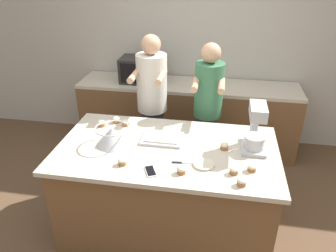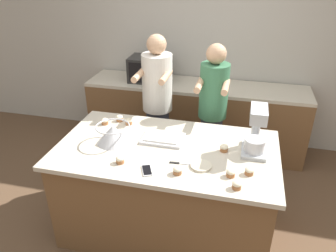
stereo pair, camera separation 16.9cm
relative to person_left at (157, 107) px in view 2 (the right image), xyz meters
name	(u,v)px [view 2 (the right image)]	position (x,y,z in m)	size (l,w,h in m)	color
ground_plane	(167,225)	(0.31, -0.82, -0.88)	(16.00, 16.00, 0.00)	brown
back_wall	(202,43)	(0.31, 1.09, 0.47)	(10.00, 0.06, 2.70)	#B2ADA3
island_counter	(167,189)	(0.31, -0.82, -0.43)	(1.88, 1.06, 0.90)	brown
back_counter	(195,117)	(0.31, 0.74, -0.43)	(2.80, 0.60, 0.90)	brown
person_left	(157,107)	(0.00, 0.00, 0.00)	(0.34, 0.50, 1.67)	#33384C
person_right	(212,115)	(0.60, 0.00, -0.02)	(0.32, 0.49, 1.61)	#33384C
stand_mixer	(256,133)	(1.03, -0.71, 0.19)	(0.20, 0.30, 0.41)	#B2B7BC
mixing_bowl	(113,134)	(-0.16, -0.84, 0.10)	(0.30, 0.30, 0.16)	#BCBCC1
baking_tray	(163,138)	(0.24, -0.70, 0.03)	(0.36, 0.26, 0.04)	silver
microwave_oven	(150,69)	(-0.30, 0.74, 0.17)	(0.51, 0.35, 0.31)	black
cell_phone	(147,170)	(0.24, -1.19, 0.02)	(0.12, 0.16, 0.01)	silver
small_plate	(201,166)	(0.64, -1.04, 0.02)	(0.16, 0.16, 0.02)	beige
knife	(181,163)	(0.48, -1.03, 0.02)	(0.22, 0.04, 0.01)	#BCBCC1
cupcake_0	(105,121)	(-0.38, -0.54, 0.05)	(0.07, 0.07, 0.06)	#9E6038
cupcake_1	(224,148)	(0.79, -0.76, 0.05)	(0.07, 0.07, 0.06)	#9E6038
cupcake_2	(120,118)	(-0.27, -0.45, 0.05)	(0.07, 0.07, 0.06)	#9E6038
cupcake_3	(177,170)	(0.48, -1.17, 0.05)	(0.07, 0.07, 0.06)	#9E6038
cupcake_4	(237,185)	(0.92, -1.24, 0.05)	(0.07, 0.07, 0.06)	#9E6038
cupcake_5	(120,160)	(0.01, -1.13, 0.05)	(0.07, 0.07, 0.06)	#9E6038
cupcake_6	(129,121)	(-0.15, -0.49, 0.05)	(0.07, 0.07, 0.06)	#9E6038
cupcake_7	(231,173)	(0.87, -1.11, 0.05)	(0.07, 0.07, 0.06)	#9E6038
cupcake_8	(249,171)	(1.00, -1.05, 0.05)	(0.07, 0.07, 0.06)	#9E6038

